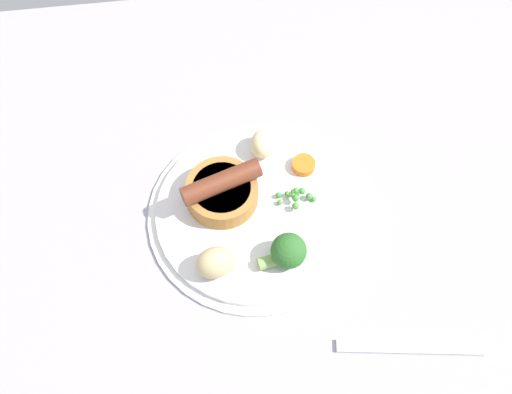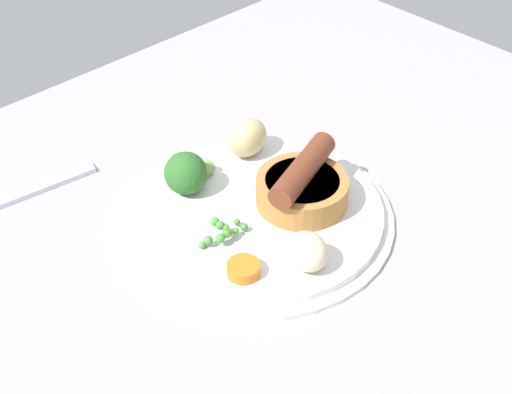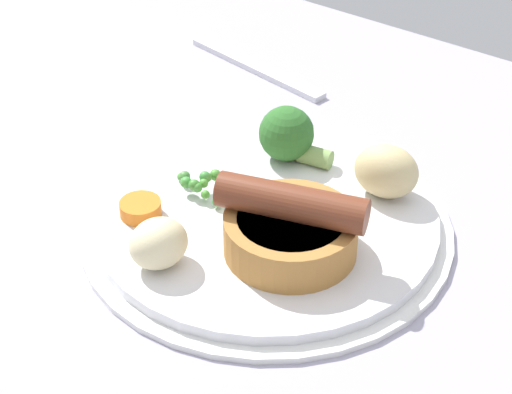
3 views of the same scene
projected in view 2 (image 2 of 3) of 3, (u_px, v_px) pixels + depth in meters
The scene contains 9 objects.
dining_table at pixel (245, 252), 73.70cm from camera, with size 110.00×80.00×3.00cm, color #9E99AD.
dinner_plate at pixel (257, 213), 75.19cm from camera, with size 28.75×28.75×1.40cm.
sausage_pudding at pixel (302, 186), 74.04cm from camera, with size 11.05×9.70×5.60cm.
pea_pile at pixel (222, 230), 70.43cm from camera, with size 5.45×3.26×1.86cm.
broccoli_floret_near at pixel (186, 174), 75.50cm from camera, with size 6.59×4.64×4.64cm.
potato_chunk_0 at pixel (307, 251), 66.96cm from camera, with size 4.30×3.71×3.71cm, color beige.
potato_chunk_1 at pixel (247, 138), 80.66cm from camera, with size 5.17×3.96×4.34cm, color #CCB77F.
carrot_slice_1 at pixel (243, 269), 66.93cm from camera, with size 3.20×3.20×1.19cm, color orange.
fork at pixel (17, 196), 77.86cm from camera, with size 18.00×1.60×0.60cm, color silver.
Camera 2 is at (35.72, 39.08, 53.10)cm, focal length 50.00 mm.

